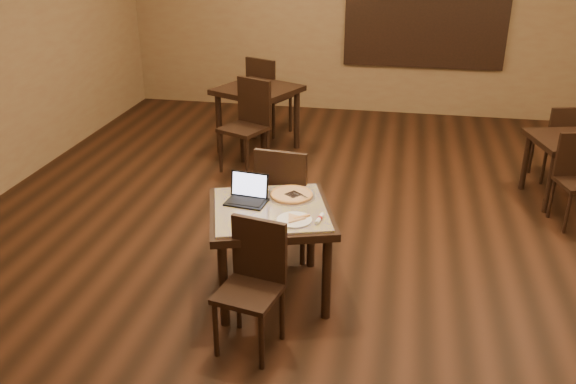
% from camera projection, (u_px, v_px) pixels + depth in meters
% --- Properties ---
extents(ground, '(10.00, 10.00, 0.00)m').
position_uv_depth(ground, '(356.00, 282.00, 5.09)').
color(ground, black).
rests_on(ground, ground).
extents(wall_back, '(8.00, 0.02, 3.00)m').
position_uv_depth(wall_back, '(391.00, 13.00, 8.95)').
color(wall_back, olive).
rests_on(wall_back, ground).
extents(mural, '(2.34, 0.05, 1.64)m').
position_uv_depth(mural, '(426.00, 11.00, 8.81)').
color(mural, '#234E80').
rests_on(mural, wall_back).
extents(tiled_table, '(1.15, 1.15, 0.76)m').
position_uv_depth(tiled_table, '(270.00, 220.00, 4.69)').
color(tiled_table, black).
rests_on(tiled_table, ground).
extents(chair_main_near, '(0.48, 0.48, 0.93)m').
position_uv_depth(chair_main_near, '(254.00, 278.00, 4.18)').
color(chair_main_near, black).
rests_on(chair_main_near, ground).
extents(chair_main_far, '(0.49, 0.49, 1.04)m').
position_uv_depth(chair_main_far, '(285.00, 196.00, 5.26)').
color(chair_main_far, black).
rests_on(chair_main_far, ground).
extents(laptop, '(0.33, 0.28, 0.21)m').
position_uv_depth(laptop, '(248.00, 194.00, 4.74)').
color(laptop, black).
rests_on(laptop, tiled_table).
extents(plate, '(0.26, 0.26, 0.01)m').
position_uv_depth(plate, '(294.00, 220.00, 4.44)').
color(plate, white).
rests_on(plate, tiled_table).
extents(pizza_slice, '(0.24, 0.24, 0.02)m').
position_uv_depth(pizza_slice, '(294.00, 218.00, 4.44)').
color(pizza_slice, '#FCEEA8').
rests_on(pizza_slice, plate).
extents(pizza_pan, '(0.39, 0.39, 0.01)m').
position_uv_depth(pizza_pan, '(291.00, 196.00, 4.84)').
color(pizza_pan, silver).
rests_on(pizza_pan, tiled_table).
extents(pizza_whole, '(0.34, 0.34, 0.02)m').
position_uv_depth(pizza_whole, '(291.00, 194.00, 4.83)').
color(pizza_whole, '#FCEEA8').
rests_on(pizza_whole, pizza_pan).
extents(spatula, '(0.27, 0.24, 0.01)m').
position_uv_depth(spatula, '(294.00, 194.00, 4.81)').
color(spatula, silver).
rests_on(spatula, pizza_whole).
extents(napkin_roll, '(0.05, 0.16, 0.04)m').
position_uv_depth(napkin_roll, '(320.00, 219.00, 4.44)').
color(napkin_roll, white).
rests_on(napkin_roll, tiled_table).
extents(other_table_a, '(0.91, 0.91, 0.70)m').
position_uv_depth(other_table_a, '(569.00, 149.00, 6.36)').
color(other_table_a, black).
rests_on(other_table_a, ground).
extents(other_table_a_chair_far, '(0.48, 0.48, 0.90)m').
position_uv_depth(other_table_a_chair_far, '(559.00, 139.00, 6.86)').
color(other_table_a_chair_far, black).
rests_on(other_table_a_chair_far, ground).
extents(other_table_b, '(1.18, 1.18, 0.84)m').
position_uv_depth(other_table_b, '(258.00, 98.00, 7.71)').
color(other_table_b, black).
rests_on(other_table_b, ground).
extents(other_table_b_chair_near, '(0.62, 0.62, 1.08)m').
position_uv_depth(other_table_b_chair_near, '(248.00, 120.00, 7.16)').
color(other_table_b_chair_near, black).
rests_on(other_table_b_chair_near, ground).
extents(other_table_b_chair_far, '(0.62, 0.62, 1.08)m').
position_uv_depth(other_table_b_chair_far, '(266.00, 92.00, 8.32)').
color(other_table_b_chair_far, black).
rests_on(other_table_b_chair_far, ground).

